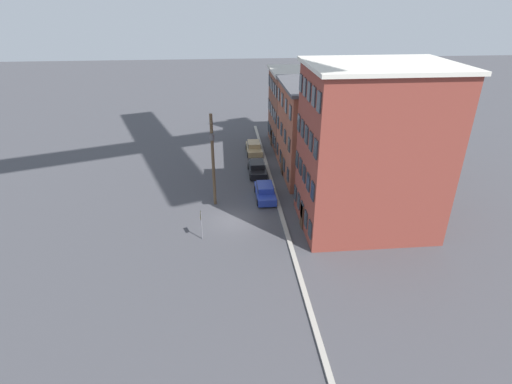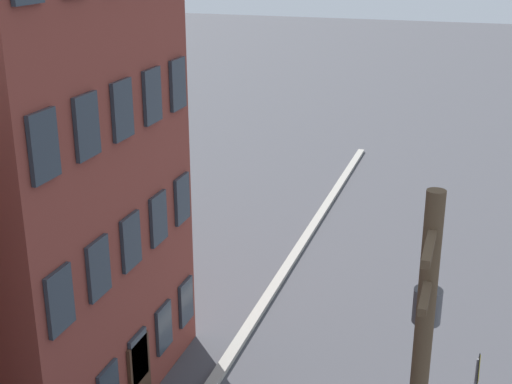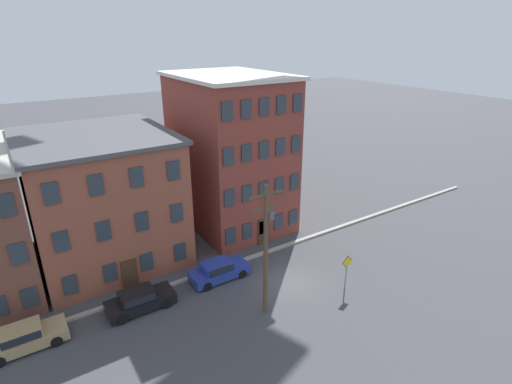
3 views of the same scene
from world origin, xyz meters
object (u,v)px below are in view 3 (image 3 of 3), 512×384
Objects in this scene: car_blue at (219,270)px; utility_pole at (266,244)px; car_black at (139,299)px; car_tan at (24,337)px; caution_sign at (347,267)px.

utility_pole reaches higher than car_blue.
car_black is 0.49× the size of utility_pole.
utility_pole is (13.52, -4.94, 4.27)m from car_tan.
car_black and car_blue have the same top height.
car_tan is at bearing 159.93° from utility_pole.
car_black is 9.34m from utility_pole.
car_blue is 1.61× the size of caution_sign.
car_tan is 6.68m from car_black.
car_black is 1.00× the size of car_blue.
car_blue is 6.60m from utility_pole.
car_blue is 0.49× the size of utility_pole.
car_tan is 15.01m from utility_pole.
car_black is at bearing 155.95° from caution_sign.
car_tan is 1.00× the size of car_black.
utility_pole is at bearing -80.74° from car_blue.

